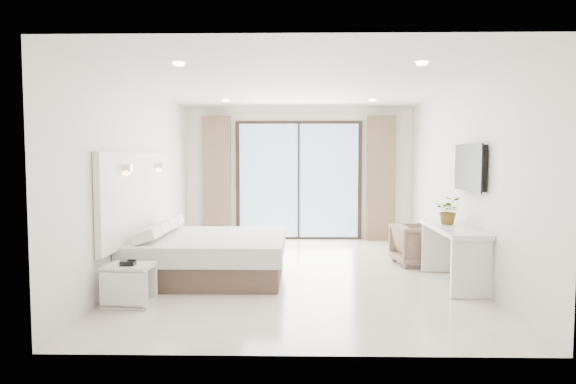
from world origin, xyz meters
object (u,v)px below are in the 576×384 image
(bed, at_px, (209,255))
(nightstand, at_px, (129,285))
(console_desk, at_px, (453,242))
(armchair, at_px, (417,243))

(bed, relative_size, nightstand, 3.82)
(console_desk, relative_size, armchair, 2.26)
(bed, relative_size, armchair, 2.96)
(console_desk, distance_m, armchair, 1.24)
(nightstand, relative_size, armchair, 0.77)
(nightstand, distance_m, armchair, 4.41)
(console_desk, xyz_separation_m, armchair, (-0.19, 1.21, -0.21))
(nightstand, distance_m, console_desk, 4.13)
(console_desk, bearing_deg, bed, 173.73)
(bed, height_order, console_desk, console_desk)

